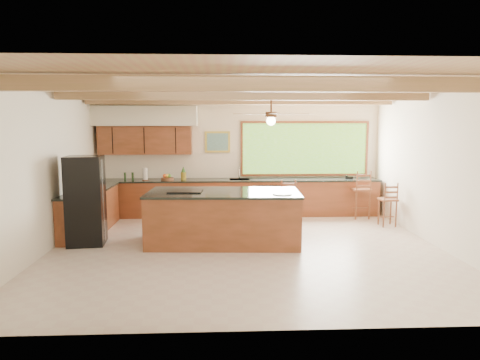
{
  "coord_description": "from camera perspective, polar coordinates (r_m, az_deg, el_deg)",
  "views": [
    {
      "loc": [
        -0.47,
        -7.75,
        2.29
      ],
      "look_at": [
        -0.08,
        0.8,
        1.18
      ],
      "focal_mm": 32.0,
      "sensor_mm": 36.0,
      "label": 1
    }
  ],
  "objects": [
    {
      "name": "ground",
      "position": [
        8.1,
        0.86,
        -9.02
      ],
      "size": [
        7.2,
        7.2,
        0.0
      ],
      "primitive_type": "plane",
      "color": "beige",
      "rests_on": "ground"
    },
    {
      "name": "room_shell",
      "position": [
        8.41,
        -0.54,
        6.89
      ],
      "size": [
        7.27,
        6.54,
        3.02
      ],
      "color": "#F0E7CF",
      "rests_on": "ground"
    },
    {
      "name": "counter_run",
      "position": [
        10.44,
        -4.47,
        -2.69
      ],
      "size": [
        7.12,
        3.1,
        1.25
      ],
      "color": "brown",
      "rests_on": "ground"
    },
    {
      "name": "island",
      "position": [
        8.31,
        -2.2,
        -4.98
      ],
      "size": [
        2.97,
        1.52,
        1.03
      ],
      "rotation": [
        0.0,
        0.0,
        -0.05
      ],
      "color": "brown",
      "rests_on": "ground"
    },
    {
      "name": "refrigerator",
      "position": [
        8.67,
        -19.87,
        -2.59
      ],
      "size": [
        0.73,
        0.71,
        1.7
      ],
      "rotation": [
        0.0,
        0.0,
        0.1
      ],
      "color": "black",
      "rests_on": "ground"
    },
    {
      "name": "bar_stool_a",
      "position": [
        9.56,
        6.29,
        -2.77
      ],
      "size": [
        0.48,
        0.49,
        1.03
      ],
      "rotation": [
        0.0,
        0.0,
        0.41
      ],
      "color": "brown",
      "rests_on": "ground"
    },
    {
      "name": "bar_stool_b",
      "position": [
        9.58,
        6.25,
        -2.5
      ],
      "size": [
        0.43,
        0.43,
        1.1
      ],
      "rotation": [
        0.0,
        0.0,
        0.11
      ],
      "color": "brown",
      "rests_on": "ground"
    },
    {
      "name": "bar_stool_c",
      "position": [
        10.82,
        15.89,
        -1.31
      ],
      "size": [
        0.44,
        0.44,
        1.19
      ],
      "rotation": [
        0.0,
        0.0,
        0.04
      ],
      "color": "brown",
      "rests_on": "ground"
    },
    {
      "name": "bar_stool_d",
      "position": [
        10.18,
        19.22,
        -2.58
      ],
      "size": [
        0.37,
        0.37,
        1.01
      ],
      "rotation": [
        0.0,
        0.0,
        0.04
      ],
      "color": "brown",
      "rests_on": "ground"
    }
  ]
}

